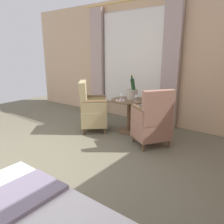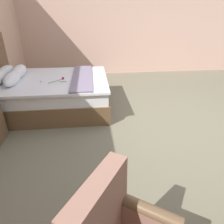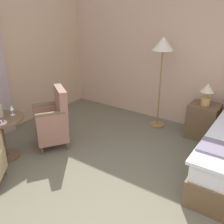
{
  "view_description": "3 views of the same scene",
  "coord_description": "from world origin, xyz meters",
  "views": [
    {
      "loc": [
        1.07,
        2.77,
        1.57
      ],
      "look_at": [
        -0.72,
        1.41,
        0.95
      ],
      "focal_mm": 35.0,
      "sensor_mm": 36.0,
      "label": 1
    },
    {
      "loc": [
        -2.8,
        1.32,
        1.8
      ],
      "look_at": [
        -0.73,
        1.1,
        0.73
      ],
      "focal_mm": 32.0,
      "sensor_mm": 36.0,
      "label": 2
    },
    {
      "loc": [
        0.81,
        -1.34,
        2.18
      ],
      "look_at": [
        -0.98,
        1.24,
        0.87
      ],
      "focal_mm": 40.0,
      "sensor_mm": 36.0,
      "label": 3
    }
  ],
  "objects": [
    {
      "name": "bedside_lamp",
      "position": [
        -0.17,
        2.93,
        0.86
      ],
      "size": [
        0.24,
        0.24,
        0.39
      ],
      "color": "tan",
      "rests_on": "nightstand"
    },
    {
      "name": "wine_glass_near_edge",
      "position": [
        -2.44,
        0.68,
        0.77
      ],
      "size": [
        0.07,
        0.07,
        0.15
      ],
      "color": "white",
      "rests_on": "side_table_round"
    },
    {
      "name": "snack_plate",
      "position": [
        -2.32,
        0.39,
        0.67
      ],
      "size": [
        0.18,
        0.18,
        0.04
      ],
      "color": "white",
      "rests_on": "side_table_round"
    },
    {
      "name": "nightstand",
      "position": [
        -0.17,
        2.93,
        0.31
      ],
      "size": [
        0.53,
        0.45,
        0.61
      ],
      "color": "brown",
      "rests_on": "ground"
    },
    {
      "name": "floor_lamp_brass",
      "position": [
        -1.03,
        2.9,
        1.48
      ],
      "size": [
        0.38,
        0.38,
        1.72
      ],
      "color": "olive",
      "rests_on": "ground"
    },
    {
      "name": "side_table_round",
      "position": [
        -2.5,
        0.48,
        0.41
      ],
      "size": [
        0.71,
        0.71,
        0.66
      ],
      "color": "brown",
      "rests_on": "ground"
    },
    {
      "name": "armchair_by_window",
      "position": [
        -2.14,
        1.2,
        0.44
      ],
      "size": [
        0.74,
        0.72,
        1.0
      ],
      "color": "brown",
      "rests_on": "ground"
    }
  ]
}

